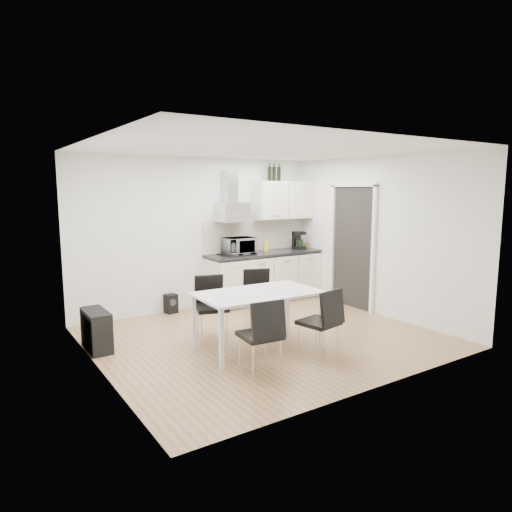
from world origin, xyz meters
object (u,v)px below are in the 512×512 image
(dining_table, at_px, (258,297))
(chair_far_right, at_px, (259,300))
(chair_near_right, at_px, (319,323))
(guitar_amp, at_px, (97,330))
(kitchenette, at_px, (265,257))
(chair_near_left, at_px, (260,336))
(floor_speaker, at_px, (171,304))
(chair_far_left, at_px, (212,309))

(dining_table, distance_m, chair_far_right, 0.85)
(chair_near_right, height_order, guitar_amp, chair_near_right)
(chair_near_right, bearing_deg, kitchenette, 57.83)
(dining_table, relative_size, chair_near_left, 1.82)
(dining_table, relative_size, chair_far_right, 1.82)
(guitar_amp, bearing_deg, chair_near_left, -53.88)
(chair_near_right, bearing_deg, floor_speaker, 93.05)
(guitar_amp, bearing_deg, dining_table, -31.99)
(chair_far_left, bearing_deg, floor_speaker, -75.26)
(chair_far_left, height_order, chair_near_left, same)
(dining_table, height_order, floor_speaker, dining_table)
(chair_far_left, bearing_deg, kitchenette, -125.31)
(kitchenette, distance_m, chair_near_left, 3.41)
(chair_far_left, xyz_separation_m, guitar_amp, (-1.43, 0.47, -0.18))
(dining_table, height_order, chair_far_left, chair_far_left)
(chair_near_right, bearing_deg, chair_far_right, 77.92)
(chair_far_right, xyz_separation_m, guitar_amp, (-2.24, 0.43, -0.18))
(chair_far_right, height_order, chair_near_right, same)
(chair_far_left, xyz_separation_m, chair_far_right, (0.81, 0.05, 0.00))
(chair_far_right, xyz_separation_m, chair_near_left, (-0.91, -1.38, 0.00))
(kitchenette, distance_m, chair_far_right, 1.78)
(dining_table, bearing_deg, chair_near_left, -120.08)
(kitchenette, bearing_deg, dining_table, -126.28)
(chair_near_right, xyz_separation_m, floor_speaker, (-0.71, 2.91, -0.28))
(kitchenette, xyz_separation_m, guitar_amp, (-3.29, -0.96, -0.57))
(kitchenette, height_order, chair_far_right, kitchenette)
(kitchenette, xyz_separation_m, chair_near_left, (-1.96, -2.76, -0.39))
(kitchenette, relative_size, guitar_amp, 4.03)
(dining_table, bearing_deg, chair_far_left, 121.79)
(chair_far_right, bearing_deg, guitar_amp, 10.60)
(chair_far_left, distance_m, guitar_amp, 1.51)
(dining_table, bearing_deg, chair_far_right, 58.03)
(dining_table, height_order, chair_near_right, chair_near_right)
(chair_near_right, height_order, floor_speaker, chair_near_right)
(kitchenette, xyz_separation_m, chair_far_left, (-1.86, -1.43, -0.39))
(floor_speaker, bearing_deg, chair_far_right, -71.76)
(guitar_amp, bearing_deg, kitchenette, 15.96)
(chair_near_right, bearing_deg, dining_table, 110.92)
(chair_near_left, xyz_separation_m, guitar_amp, (-1.33, 1.81, -0.18))
(chair_far_right, relative_size, chair_near_left, 1.00)
(chair_far_left, distance_m, chair_near_right, 1.53)
(chair_far_right, bearing_deg, kitchenette, -105.77)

